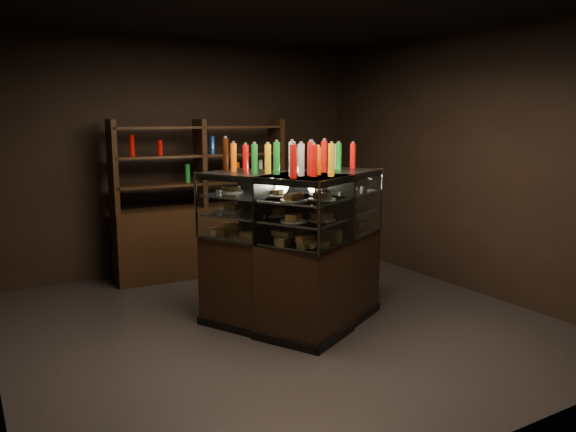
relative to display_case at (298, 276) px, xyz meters
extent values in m
plane|color=black|center=(-0.13, 0.17, -0.50)|extent=(5.00, 5.00, 0.00)
cube|color=black|center=(-0.13, 2.67, 1.00)|extent=(5.00, 0.02, 3.00)
cube|color=black|center=(-0.13, -2.33, 1.00)|extent=(5.00, 0.02, 3.00)
cube|color=black|center=(2.37, 0.17, 1.00)|extent=(0.02, 5.00, 3.00)
cube|color=black|center=(-0.13, 0.17, 2.50)|extent=(5.00, 5.00, 0.02)
cube|color=black|center=(0.22, -0.07, -0.06)|extent=(1.51, 1.22, 0.88)
cube|color=black|center=(0.22, -0.07, -0.46)|extent=(1.55, 1.26, 0.08)
cube|color=black|center=(0.22, -0.07, 0.97)|extent=(1.51, 1.22, 0.06)
cube|color=silver|center=(0.22, -0.07, 0.39)|extent=(1.43, 1.15, 0.02)
cube|color=silver|center=(0.22, -0.07, 0.59)|extent=(1.43, 1.15, 0.02)
cube|color=silver|center=(0.22, -0.07, 0.78)|extent=(1.43, 1.15, 0.02)
cube|color=white|center=(0.38, -0.38, 0.69)|extent=(1.20, 0.63, 0.62)
cylinder|color=silver|center=(0.97, -0.05, 0.69)|extent=(0.03, 0.03, 0.64)
cylinder|color=silver|center=(-0.22, -0.68, 0.69)|extent=(0.03, 0.03, 0.64)
cube|color=black|center=(-0.22, 0.07, -0.06)|extent=(1.21, 1.51, 0.88)
cube|color=black|center=(-0.22, 0.07, -0.46)|extent=(1.24, 1.55, 0.08)
cube|color=black|center=(-0.22, 0.07, 0.97)|extent=(1.21, 1.51, 0.06)
cube|color=silver|center=(-0.22, 0.07, 0.39)|extent=(1.13, 1.44, 0.02)
cube|color=silver|center=(-0.22, 0.07, 0.59)|extent=(1.13, 1.44, 0.02)
cube|color=silver|center=(-0.22, 0.07, 0.78)|extent=(1.13, 1.44, 0.02)
cube|color=white|center=(-0.53, -0.08, 0.69)|extent=(0.61, 1.21, 0.62)
cylinder|color=silver|center=(-0.22, -0.68, 0.69)|extent=(0.03, 0.03, 0.64)
cylinder|color=silver|center=(-0.82, 0.52, 0.69)|extent=(0.03, 0.03, 0.64)
cube|color=#DA914E|center=(-0.27, -0.36, 0.43)|extent=(0.20, 0.16, 0.06)
cube|color=#DA914E|center=(0.07, -0.19, 0.43)|extent=(0.20, 0.16, 0.06)
cube|color=#DA914E|center=(0.40, -0.01, 0.43)|extent=(0.20, 0.16, 0.06)
cube|color=#DA914E|center=(0.74, 0.16, 0.43)|extent=(0.20, 0.16, 0.06)
cylinder|color=white|center=(-0.23, -0.31, 0.61)|extent=(0.24, 0.24, 0.02)
cube|color=#DA914E|center=(-0.23, -0.31, 0.65)|extent=(0.19, 0.15, 0.05)
cylinder|color=white|center=(0.22, -0.07, 0.61)|extent=(0.24, 0.24, 0.02)
cube|color=#DA914E|center=(0.22, -0.07, 0.65)|extent=(0.19, 0.15, 0.05)
cylinder|color=white|center=(0.67, 0.17, 0.61)|extent=(0.24, 0.24, 0.02)
cube|color=#DA914E|center=(0.67, 0.17, 0.65)|extent=(0.19, 0.15, 0.05)
cylinder|color=white|center=(-0.23, -0.31, 0.80)|extent=(0.24, 0.24, 0.02)
cube|color=#DA914E|center=(-0.23, -0.31, 0.83)|extent=(0.19, 0.15, 0.05)
cylinder|color=white|center=(0.22, -0.07, 0.80)|extent=(0.24, 0.24, 0.02)
cube|color=#DA914E|center=(0.22, -0.07, 0.83)|extent=(0.19, 0.15, 0.05)
cylinder|color=white|center=(0.67, 0.17, 0.80)|extent=(0.24, 0.24, 0.02)
cube|color=#DA914E|center=(0.67, 0.17, 0.83)|extent=(0.19, 0.15, 0.05)
cube|color=#DA914E|center=(-0.50, 0.56, 0.43)|extent=(0.16, 0.20, 0.06)
cube|color=#DA914E|center=(-0.33, 0.23, 0.43)|extent=(0.16, 0.20, 0.06)
cube|color=#DA914E|center=(-0.16, -0.11, 0.43)|extent=(0.16, 0.20, 0.06)
cube|color=#DA914E|center=(0.00, -0.45, 0.43)|extent=(0.16, 0.20, 0.06)
cylinder|color=white|center=(-0.45, 0.53, 0.61)|extent=(0.24, 0.24, 0.02)
cube|color=#DA914E|center=(-0.45, 0.53, 0.65)|extent=(0.15, 0.19, 0.05)
cylinder|color=white|center=(-0.22, 0.07, 0.61)|extent=(0.24, 0.24, 0.02)
cube|color=#DA914E|center=(-0.22, 0.07, 0.65)|extent=(0.15, 0.19, 0.05)
cylinder|color=white|center=(0.01, -0.39, 0.61)|extent=(0.24, 0.24, 0.02)
cube|color=#DA914E|center=(0.01, -0.39, 0.65)|extent=(0.15, 0.19, 0.05)
cylinder|color=white|center=(-0.45, 0.53, 0.80)|extent=(0.24, 0.24, 0.02)
cube|color=#DA914E|center=(-0.45, 0.53, 0.83)|extent=(0.15, 0.19, 0.05)
cylinder|color=white|center=(-0.22, 0.07, 0.80)|extent=(0.24, 0.24, 0.02)
cube|color=#DA914E|center=(-0.22, 0.07, 0.83)|extent=(0.15, 0.19, 0.05)
cylinder|color=white|center=(0.01, -0.39, 0.80)|extent=(0.24, 0.24, 0.02)
cube|color=#DA914E|center=(0.01, -0.39, 0.83)|extent=(0.15, 0.19, 0.05)
cylinder|color=#B20C0A|center=(-0.28, -0.33, 1.14)|extent=(0.06, 0.06, 0.28)
cylinder|color=silver|center=(-0.28, -0.33, 1.29)|extent=(0.03, 0.03, 0.02)
cylinder|color=#0F38B2|center=(-0.17, -0.27, 1.14)|extent=(0.06, 0.06, 0.28)
cylinder|color=silver|center=(-0.17, -0.27, 1.29)|extent=(0.03, 0.03, 0.02)
cylinder|color=silver|center=(-0.06, -0.22, 1.14)|extent=(0.06, 0.06, 0.28)
cylinder|color=silver|center=(-0.06, -0.22, 1.29)|extent=(0.03, 0.03, 0.02)
cylinder|color=#D8590A|center=(0.05, -0.16, 1.14)|extent=(0.06, 0.06, 0.28)
cylinder|color=silver|center=(0.05, -0.16, 1.29)|extent=(0.03, 0.03, 0.02)
cylinder|color=black|center=(0.16, -0.10, 1.14)|extent=(0.06, 0.06, 0.28)
cylinder|color=silver|center=(0.16, -0.10, 1.29)|extent=(0.03, 0.03, 0.02)
cylinder|color=yellow|center=(0.28, -0.04, 1.14)|extent=(0.06, 0.06, 0.28)
cylinder|color=silver|center=(0.28, -0.04, 1.29)|extent=(0.03, 0.03, 0.02)
cylinder|color=#147223|center=(0.39, 0.02, 1.14)|extent=(0.06, 0.06, 0.28)
cylinder|color=silver|center=(0.39, 0.02, 1.29)|extent=(0.03, 0.03, 0.02)
cylinder|color=#B20C0A|center=(0.50, 0.08, 1.14)|extent=(0.06, 0.06, 0.28)
cylinder|color=silver|center=(0.50, 0.08, 1.29)|extent=(0.03, 0.03, 0.02)
cylinder|color=#0F38B2|center=(0.61, 0.14, 1.14)|extent=(0.06, 0.06, 0.28)
cylinder|color=silver|center=(0.61, 0.14, 1.29)|extent=(0.03, 0.03, 0.02)
cylinder|color=silver|center=(0.72, 0.19, 1.14)|extent=(0.06, 0.06, 0.28)
cylinder|color=silver|center=(0.72, 0.19, 1.29)|extent=(0.03, 0.03, 0.02)
cylinder|color=#B20C0A|center=(-0.47, 0.58, 1.14)|extent=(0.06, 0.06, 0.28)
cylinder|color=silver|center=(-0.47, 0.58, 1.29)|extent=(0.03, 0.03, 0.02)
cylinder|color=#0F38B2|center=(-0.42, 0.47, 1.14)|extent=(0.06, 0.06, 0.28)
cylinder|color=silver|center=(-0.42, 0.47, 1.29)|extent=(0.03, 0.03, 0.02)
cylinder|color=silver|center=(-0.36, 0.35, 1.14)|extent=(0.06, 0.06, 0.28)
cylinder|color=silver|center=(-0.36, 0.35, 1.29)|extent=(0.03, 0.03, 0.02)
cylinder|color=#D8590A|center=(-0.30, 0.24, 1.14)|extent=(0.06, 0.06, 0.28)
cylinder|color=silver|center=(-0.30, 0.24, 1.29)|extent=(0.03, 0.03, 0.02)
cylinder|color=black|center=(-0.25, 0.13, 1.14)|extent=(0.06, 0.06, 0.28)
cylinder|color=silver|center=(-0.25, 0.13, 1.29)|extent=(0.03, 0.03, 0.02)
cylinder|color=yellow|center=(-0.19, 0.02, 1.14)|extent=(0.06, 0.06, 0.28)
cylinder|color=silver|center=(-0.19, 0.02, 1.29)|extent=(0.03, 0.03, 0.02)
cylinder|color=#147223|center=(-0.13, -0.10, 1.14)|extent=(0.06, 0.06, 0.28)
cylinder|color=silver|center=(-0.13, -0.10, 1.29)|extent=(0.03, 0.03, 0.02)
cylinder|color=#B20C0A|center=(-0.08, -0.21, 1.14)|extent=(0.06, 0.06, 0.28)
cylinder|color=silver|center=(-0.08, -0.21, 1.29)|extent=(0.03, 0.03, 0.02)
cylinder|color=#0F38B2|center=(-0.02, -0.32, 1.14)|extent=(0.06, 0.06, 0.28)
cylinder|color=silver|center=(-0.02, -0.32, 1.29)|extent=(0.03, 0.03, 0.02)
cylinder|color=silver|center=(0.03, -0.43, 1.14)|extent=(0.06, 0.06, 0.28)
cylinder|color=silver|center=(0.03, -0.43, 1.29)|extent=(0.03, 0.03, 0.02)
cylinder|color=black|center=(1.13, 0.49, -0.41)|extent=(0.25, 0.25, 0.19)
cone|color=#1A5317|center=(1.13, 0.49, -0.05)|extent=(0.38, 0.38, 0.53)
cone|color=#1A5317|center=(1.13, 0.49, 0.12)|extent=(0.30, 0.30, 0.37)
cube|color=black|center=(-0.09, 2.22, -0.05)|extent=(2.24, 0.52, 0.90)
cube|color=black|center=(-1.17, 2.27, 0.95)|extent=(0.08, 0.38, 1.10)
cube|color=black|center=(-0.09, 2.22, 0.95)|extent=(0.08, 0.38, 1.10)
cube|color=black|center=(0.99, 2.17, 0.95)|extent=(0.08, 0.38, 1.10)
cube|color=black|center=(-0.09, 2.22, 0.70)|extent=(2.20, 0.48, 0.03)
cube|color=black|center=(-0.09, 2.22, 1.05)|extent=(2.20, 0.48, 0.03)
cube|color=black|center=(-0.09, 2.22, 1.40)|extent=(2.20, 0.48, 0.03)
cylinder|color=#B20C0A|center=(-0.94, 2.26, 0.82)|extent=(0.06, 0.06, 0.22)
cylinder|color=#0F38B2|center=(-0.60, 2.24, 0.82)|extent=(0.06, 0.06, 0.22)
cylinder|color=silver|center=(-0.26, 2.23, 0.82)|extent=(0.06, 0.06, 0.22)
cylinder|color=#D8590A|center=(0.08, 2.21, 0.82)|extent=(0.06, 0.06, 0.22)
cylinder|color=black|center=(0.42, 2.20, 0.82)|extent=(0.06, 0.06, 0.22)
cylinder|color=yellow|center=(0.75, 2.18, 0.82)|extent=(0.06, 0.06, 0.22)
camera|label=1|loc=(-2.76, -4.47, 1.51)|focal=35.00mm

